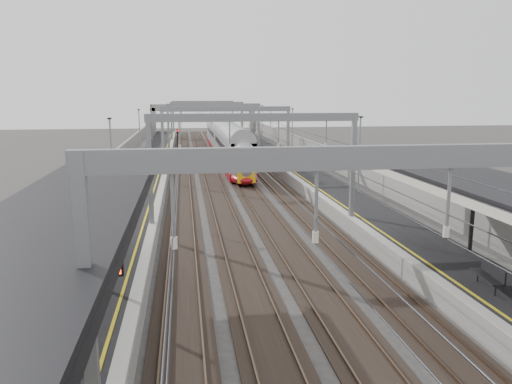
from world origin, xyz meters
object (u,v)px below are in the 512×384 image
object	(u,v)px
train	(226,144)
bench	(490,274)
overbridge	(203,112)
signal_green	(178,136)

from	to	relation	value
train	bench	xyz separation A→B (m)	(6.27, -51.59, -0.51)
overbridge	train	world-z (taller)	overbridge
bench	train	bearing A→B (deg)	96.93
train	overbridge	bearing A→B (deg)	92.20
overbridge	bench	xyz separation A→B (m)	(7.77, -90.58, -3.70)
overbridge	signal_green	bearing A→B (deg)	-100.47
bench	signal_green	xyz separation A→B (m)	(-12.97, 62.45, 0.80)
train	signal_green	distance (m)	12.76
bench	signal_green	size ratio (longest dim) A/B	0.58
bench	signal_green	bearing A→B (deg)	101.73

